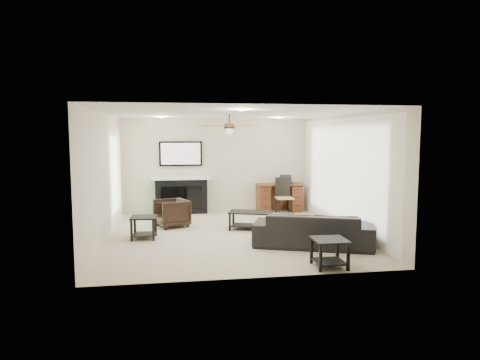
{
  "coord_description": "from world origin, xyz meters",
  "views": [
    {
      "loc": [
        -1.16,
        -8.67,
        2.07
      ],
      "look_at": [
        0.24,
        0.24,
        1.12
      ],
      "focal_mm": 32.0,
      "sensor_mm": 36.0,
      "label": 1
    }
  ],
  "objects_px": {
    "armchair": "(172,213)",
    "coffee_table": "(250,220)",
    "fireplace_unit": "(181,178)",
    "desk": "(279,198)",
    "sofa": "(313,230)"
  },
  "relations": [
    {
      "from": "armchair",
      "to": "coffee_table",
      "type": "relative_size",
      "value": 0.76
    },
    {
      "from": "coffee_table",
      "to": "fireplace_unit",
      "type": "xyz_separation_m",
      "value": [
        -1.45,
        2.15,
        0.75
      ]
    },
    {
      "from": "armchair",
      "to": "coffee_table",
      "type": "distance_m",
      "value": 1.79
    },
    {
      "from": "coffee_table",
      "to": "fireplace_unit",
      "type": "distance_m",
      "value": 2.7
    },
    {
      "from": "coffee_table",
      "to": "desk",
      "type": "bearing_deg",
      "value": 78.83
    },
    {
      "from": "fireplace_unit",
      "to": "desk",
      "type": "distance_m",
      "value": 2.69
    },
    {
      "from": "desk",
      "to": "sofa",
      "type": "bearing_deg",
      "value": -94.32
    },
    {
      "from": "sofa",
      "to": "coffee_table",
      "type": "bearing_deg",
      "value": -40.76
    },
    {
      "from": "sofa",
      "to": "desk",
      "type": "relative_size",
      "value": 1.78
    },
    {
      "from": "sofa",
      "to": "desk",
      "type": "height_order",
      "value": "desk"
    },
    {
      "from": "fireplace_unit",
      "to": "desk",
      "type": "height_order",
      "value": "fireplace_unit"
    },
    {
      "from": "armchair",
      "to": "fireplace_unit",
      "type": "bearing_deg",
      "value": 149.82
    },
    {
      "from": "sofa",
      "to": "coffee_table",
      "type": "distance_m",
      "value": 1.84
    },
    {
      "from": "sofa",
      "to": "armchair",
      "type": "relative_size",
      "value": 3.17
    },
    {
      "from": "desk",
      "to": "coffee_table",
      "type": "bearing_deg",
      "value": -119.79
    }
  ]
}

